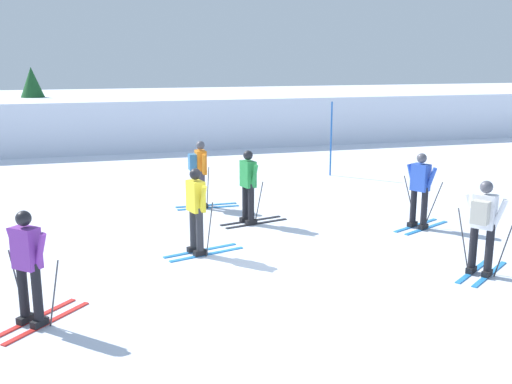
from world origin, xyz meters
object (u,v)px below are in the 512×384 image
skier_yellow (196,209)px  skier_green (248,185)px  trail_marker_pole (331,139)px  conifer_far_left (33,99)px  skier_white (483,223)px  skier_blue (420,189)px  skier_orange (200,171)px  skier_purple (28,265)px

skier_yellow → skier_green: bearing=50.1°
trail_marker_pole → conifer_far_left: (-9.65, 9.90, 0.78)m
skier_white → skier_blue: same height
skier_orange → skier_white: (3.82, -6.14, 0.00)m
skier_orange → skier_purple: same height
skier_purple → skier_blue: bearing=19.9°
skier_green → skier_white: (3.04, -4.35, 0.04)m
skier_blue → trail_marker_pole: (0.47, 6.18, 0.27)m
skier_orange → conifer_far_left: (-4.84, 12.87, 1.01)m
skier_white → skier_yellow: size_ratio=1.00×
skier_orange → trail_marker_pole: bearing=31.6°
skier_white → skier_yellow: 5.22m
skier_yellow → skier_white: bearing=-28.7°
skier_green → skier_purple: 6.15m
skier_green → skier_orange: (-0.79, 1.79, 0.04)m
skier_orange → skier_yellow: size_ratio=1.00×
skier_yellow → skier_purple: bearing=-139.2°
skier_green → skier_purple: (-4.39, -4.31, 0.00)m
skier_blue → conifer_far_left: size_ratio=0.52×
skier_orange → trail_marker_pole: 5.66m
conifer_far_left → skier_yellow: bearing=-76.1°
trail_marker_pole → skier_green: bearing=-130.3°
skier_yellow → trail_marker_pole: trail_marker_pole is taller
skier_green → conifer_far_left: (-5.62, 14.66, 1.05)m
skier_white → conifer_far_left: bearing=114.5°
skier_yellow → trail_marker_pole: bearing=49.8°
trail_marker_pole → skier_white: bearing=-96.2°
skier_orange → trail_marker_pole: size_ratio=0.72×
skier_green → skier_purple: bearing=-135.5°
trail_marker_pole → skier_purple: bearing=-132.9°
trail_marker_pole → conifer_far_left: size_ratio=0.71×
skier_orange → skier_yellow: same height
skier_purple → trail_marker_pole: 12.38m
skier_purple → conifer_far_left: size_ratio=0.51×
skier_purple → skier_orange: bearing=59.4°
skier_green → conifer_far_left: 15.73m
skier_green → skier_purple: size_ratio=1.00×
trail_marker_pole → skier_blue: bearing=-94.3°
skier_green → trail_marker_pole: (4.03, 4.76, 0.27)m
trail_marker_pole → skier_orange: bearing=-148.4°
skier_yellow → conifer_far_left: size_ratio=0.51×
skier_purple → skier_green: bearing=44.5°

